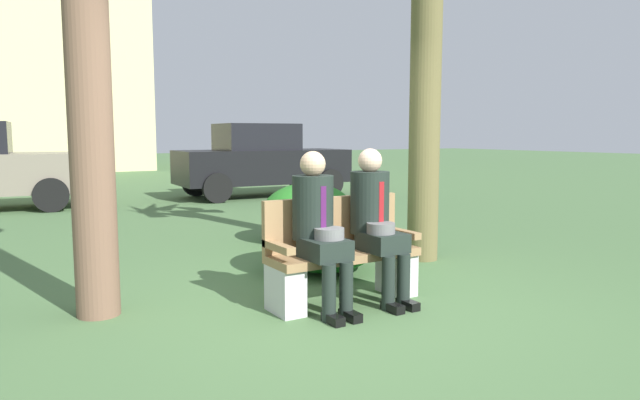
{
  "coord_description": "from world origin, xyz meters",
  "views": [
    {
      "loc": [
        -2.52,
        -3.8,
        1.44
      ],
      "look_at": [
        0.14,
        0.62,
        0.85
      ],
      "focal_mm": 32.29,
      "sensor_mm": 36.0,
      "label": 1
    }
  ],
  "objects": [
    {
      "name": "shrub_near_bench",
      "position": [
        0.6,
        1.27,
        0.4
      ],
      "size": [
        1.28,
        1.18,
        0.8
      ],
      "primitive_type": "ellipsoid",
      "color": "#1E7525",
      "rests_on": "ground"
    },
    {
      "name": "shrub_mid_lawn",
      "position": [
        1.3,
        2.85,
        0.4
      ],
      "size": [
        1.27,
        1.16,
        0.79
      ],
      "primitive_type": "ellipsoid",
      "color": "#277723",
      "rests_on": "ground"
    },
    {
      "name": "ground_plane",
      "position": [
        0.0,
        0.0,
        0.0
      ],
      "size": [
        80.0,
        80.0,
        0.0
      ],
      "primitive_type": "plane",
      "color": "#486A3E"
    },
    {
      "name": "seated_man_left",
      "position": [
        -0.16,
        0.15,
        0.73
      ],
      "size": [
        0.34,
        0.72,
        1.31
      ],
      "color": "#1E2823",
      "rests_on": "ground"
    },
    {
      "name": "park_bench",
      "position": [
        0.14,
        0.27,
        0.39
      ],
      "size": [
        1.34,
        0.44,
        0.9
      ],
      "color": "#99754C",
      "rests_on": "ground"
    },
    {
      "name": "parked_car_far",
      "position": [
        3.19,
        8.32,
        0.84
      ],
      "size": [
        3.96,
        1.84,
        1.68
      ],
      "color": "black",
      "rests_on": "ground"
    },
    {
      "name": "seated_man_right",
      "position": [
        0.42,
        0.15,
        0.73
      ],
      "size": [
        0.34,
        0.72,
        1.32
      ],
      "color": "#1E2823",
      "rests_on": "ground"
    }
  ]
}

